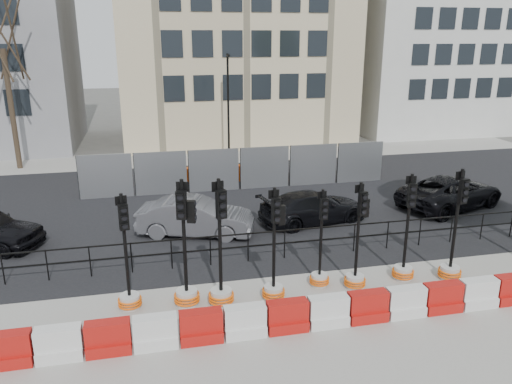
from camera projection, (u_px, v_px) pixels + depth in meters
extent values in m
plane|color=#51514C|center=(295.00, 275.00, 15.08)|extent=(120.00, 120.00, 0.00)
cube|color=gray|center=(330.00, 329.00, 12.28)|extent=(40.00, 6.00, 0.02)
cube|color=black|center=(248.00, 203.00, 21.60)|extent=(40.00, 14.00, 0.03)
cube|color=gray|center=(218.00, 156.00, 29.98)|extent=(40.00, 4.00, 0.02)
cube|color=beige|center=(232.00, 3.00, 33.30)|extent=(15.00, 10.00, 18.00)
cube|color=silver|center=(433.00, 21.00, 36.69)|extent=(12.00, 9.00, 16.00)
cylinder|color=black|center=(3.00, 270.00, 14.32)|extent=(0.04, 0.04, 1.00)
cylinder|color=black|center=(47.00, 266.00, 14.56)|extent=(0.04, 0.04, 1.00)
cylinder|color=black|center=(90.00, 262.00, 14.81)|extent=(0.04, 0.04, 1.00)
cylinder|color=black|center=(131.00, 258.00, 15.06)|extent=(0.04, 0.04, 1.00)
cylinder|color=black|center=(172.00, 255.00, 15.31)|extent=(0.04, 0.04, 1.00)
cylinder|color=black|center=(210.00, 251.00, 15.55)|extent=(0.04, 0.04, 1.00)
cylinder|color=black|center=(248.00, 248.00, 15.80)|extent=(0.04, 0.04, 1.00)
cylinder|color=black|center=(285.00, 244.00, 16.05)|extent=(0.04, 0.04, 1.00)
cylinder|color=black|center=(320.00, 241.00, 16.29)|extent=(0.04, 0.04, 1.00)
cylinder|color=black|center=(354.00, 238.00, 16.54)|extent=(0.04, 0.04, 1.00)
cylinder|color=black|center=(387.00, 235.00, 16.79)|extent=(0.04, 0.04, 1.00)
cylinder|color=black|center=(420.00, 232.00, 17.04)|extent=(0.04, 0.04, 1.00)
cylinder|color=black|center=(451.00, 230.00, 17.28)|extent=(0.04, 0.04, 1.00)
cylinder|color=black|center=(482.00, 227.00, 17.53)|extent=(0.04, 0.04, 1.00)
cylinder|color=black|center=(511.00, 224.00, 17.78)|extent=(0.04, 0.04, 1.00)
cube|color=black|center=(285.00, 231.00, 15.90)|extent=(18.00, 0.04, 0.04)
cube|color=black|center=(285.00, 243.00, 16.03)|extent=(18.00, 0.04, 0.04)
cube|color=gray|center=(106.00, 177.00, 21.93)|extent=(2.30, 0.05, 2.00)
cylinder|color=black|center=(78.00, 178.00, 21.69)|extent=(0.05, 0.05, 2.00)
cube|color=gray|center=(161.00, 174.00, 22.42)|extent=(2.30, 0.05, 2.00)
cylinder|color=black|center=(135.00, 175.00, 22.19)|extent=(0.05, 0.05, 2.00)
cube|color=gray|center=(214.00, 171.00, 22.92)|extent=(2.30, 0.05, 2.00)
cylinder|color=black|center=(189.00, 172.00, 22.68)|extent=(0.05, 0.05, 2.00)
cube|color=gray|center=(265.00, 168.00, 23.41)|extent=(2.30, 0.05, 2.00)
cylinder|color=black|center=(241.00, 169.00, 23.18)|extent=(0.05, 0.05, 2.00)
cube|color=gray|center=(313.00, 165.00, 23.91)|extent=(2.30, 0.05, 2.00)
cylinder|color=black|center=(290.00, 166.00, 23.67)|extent=(0.05, 0.05, 2.00)
cube|color=gray|center=(360.00, 162.00, 24.40)|extent=(2.30, 0.05, 2.00)
cylinder|color=black|center=(338.00, 164.00, 24.16)|extent=(0.05, 0.05, 2.00)
cube|color=#D7590E|center=(152.00, 178.00, 23.92)|extent=(1.00, 0.40, 0.80)
cube|color=#D7590E|center=(194.00, 176.00, 24.33)|extent=(1.00, 0.40, 0.80)
cube|color=#D7590E|center=(234.00, 173.00, 24.74)|extent=(1.00, 0.40, 0.80)
cube|color=#D7590E|center=(273.00, 171.00, 25.15)|extent=(1.00, 0.40, 0.80)
cube|color=#D7590E|center=(311.00, 169.00, 25.57)|extent=(1.00, 0.40, 0.80)
cylinder|color=black|center=(228.00, 108.00, 28.26)|extent=(0.12, 0.12, 6.00)
cube|color=black|center=(228.00, 55.00, 27.16)|extent=(0.12, 0.50, 0.12)
cylinder|color=#473828|center=(12.00, 111.00, 26.31)|extent=(0.28, 0.28, 6.30)
cube|color=red|center=(10.00, 359.00, 10.91)|extent=(1.00, 0.50, 0.30)
cube|color=red|center=(7.00, 344.00, 10.79)|extent=(1.00, 0.35, 0.50)
cube|color=white|center=(61.00, 353.00, 11.13)|extent=(1.00, 0.50, 0.30)
cube|color=white|center=(58.00, 337.00, 11.01)|extent=(1.00, 0.35, 0.50)
cube|color=red|center=(109.00, 347.00, 11.34)|extent=(1.00, 0.50, 0.30)
cube|color=red|center=(108.00, 332.00, 11.22)|extent=(1.00, 0.35, 0.50)
cube|color=white|center=(156.00, 341.00, 11.56)|extent=(1.00, 0.50, 0.30)
cube|color=white|center=(155.00, 326.00, 11.44)|extent=(1.00, 0.35, 0.50)
cube|color=red|center=(201.00, 336.00, 11.78)|extent=(1.00, 0.50, 0.30)
cube|color=red|center=(201.00, 321.00, 11.66)|extent=(1.00, 0.35, 0.50)
cube|color=white|center=(245.00, 330.00, 11.99)|extent=(1.00, 0.50, 0.30)
cube|color=white|center=(245.00, 316.00, 11.87)|extent=(1.00, 0.35, 0.50)
cube|color=red|center=(287.00, 325.00, 12.21)|extent=(1.00, 0.50, 0.30)
cube|color=red|center=(287.00, 311.00, 12.09)|extent=(1.00, 0.35, 0.50)
cube|color=white|center=(327.00, 320.00, 12.43)|extent=(1.00, 0.50, 0.30)
cube|color=white|center=(328.00, 306.00, 12.31)|extent=(1.00, 0.35, 0.50)
cube|color=red|center=(367.00, 315.00, 12.64)|extent=(1.00, 0.50, 0.30)
cube|color=red|center=(368.00, 301.00, 12.52)|extent=(1.00, 0.35, 0.50)
cube|color=white|center=(404.00, 310.00, 12.86)|extent=(1.00, 0.50, 0.30)
cube|color=white|center=(406.00, 297.00, 12.74)|extent=(1.00, 0.35, 0.50)
cube|color=red|center=(441.00, 306.00, 13.07)|extent=(1.00, 0.50, 0.30)
cube|color=red|center=(443.00, 292.00, 12.95)|extent=(1.00, 0.35, 0.50)
cube|color=white|center=(476.00, 301.00, 13.29)|extent=(1.00, 0.50, 0.30)
cube|color=white|center=(478.00, 288.00, 13.17)|extent=(1.00, 0.35, 0.50)
cube|color=red|center=(511.00, 297.00, 13.51)|extent=(1.00, 0.50, 0.30)
cylinder|color=silver|center=(130.00, 301.00, 13.21)|extent=(0.52, 0.52, 0.39)
torus|color=#F6610D|center=(130.00, 304.00, 13.23)|extent=(0.63, 0.63, 0.05)
torus|color=#F6610D|center=(130.00, 301.00, 13.21)|extent=(0.63, 0.63, 0.05)
torus|color=#F6610D|center=(130.00, 299.00, 13.18)|extent=(0.63, 0.63, 0.05)
cylinder|color=black|center=(125.00, 248.00, 12.74)|extent=(0.09, 0.09, 2.90)
cube|color=black|center=(124.00, 217.00, 12.38)|extent=(0.26, 0.19, 0.68)
cylinder|color=black|center=(125.00, 226.00, 12.38)|extent=(0.15, 0.08, 0.15)
cylinder|color=black|center=(124.00, 218.00, 12.32)|extent=(0.15, 0.08, 0.15)
cylinder|color=black|center=(124.00, 210.00, 12.25)|extent=(0.15, 0.08, 0.15)
cube|color=black|center=(121.00, 200.00, 12.42)|extent=(0.29, 0.10, 0.23)
cylinder|color=silver|center=(187.00, 297.00, 13.38)|extent=(0.57, 0.57, 0.43)
torus|color=#F6610D|center=(187.00, 300.00, 13.40)|extent=(0.69, 0.69, 0.05)
torus|color=#F6610D|center=(187.00, 297.00, 13.38)|extent=(0.69, 0.69, 0.05)
torus|color=#F6610D|center=(187.00, 294.00, 13.35)|extent=(0.69, 0.69, 0.05)
cylinder|color=black|center=(184.00, 239.00, 12.87)|extent=(0.10, 0.10, 3.19)
cube|color=black|center=(181.00, 205.00, 12.46)|extent=(0.29, 0.22, 0.74)
cylinder|color=black|center=(181.00, 215.00, 12.45)|extent=(0.17, 0.10, 0.16)
cylinder|color=black|center=(181.00, 206.00, 12.38)|extent=(0.17, 0.10, 0.16)
cylinder|color=black|center=(180.00, 197.00, 12.31)|extent=(0.17, 0.10, 0.16)
cube|color=black|center=(182.00, 187.00, 12.51)|extent=(0.31, 0.12, 0.26)
cube|color=black|center=(191.00, 212.00, 12.63)|extent=(0.24, 0.19, 0.58)
cylinder|color=silver|center=(221.00, 297.00, 13.40)|extent=(0.58, 0.58, 0.43)
torus|color=#F6610D|center=(221.00, 300.00, 13.42)|extent=(0.69, 0.69, 0.05)
torus|color=#F6610D|center=(221.00, 297.00, 13.40)|extent=(0.69, 0.69, 0.05)
torus|color=#F6610D|center=(221.00, 294.00, 13.37)|extent=(0.69, 0.69, 0.05)
cylinder|color=black|center=(220.00, 238.00, 12.89)|extent=(0.10, 0.10, 3.20)
cube|color=black|center=(221.00, 204.00, 12.49)|extent=(0.29, 0.21, 0.75)
cylinder|color=black|center=(223.00, 214.00, 12.49)|extent=(0.17, 0.10, 0.16)
cylinder|color=black|center=(223.00, 205.00, 12.42)|extent=(0.17, 0.10, 0.16)
cylinder|color=black|center=(222.00, 196.00, 12.35)|extent=(0.17, 0.10, 0.16)
cube|color=black|center=(218.00, 186.00, 12.53)|extent=(0.32, 0.12, 0.26)
cylinder|color=silver|center=(273.00, 292.00, 13.67)|extent=(0.52, 0.52, 0.39)
torus|color=#F6610D|center=(273.00, 295.00, 13.69)|extent=(0.63, 0.63, 0.05)
torus|color=#F6610D|center=(273.00, 292.00, 13.67)|extent=(0.63, 0.63, 0.05)
torus|color=#F6610D|center=(273.00, 290.00, 13.65)|extent=(0.63, 0.63, 0.05)
cylinder|color=black|center=(274.00, 240.00, 13.20)|extent=(0.09, 0.09, 2.91)
cube|color=black|center=(276.00, 210.00, 12.84)|extent=(0.25, 0.16, 0.68)
cylinder|color=black|center=(277.00, 219.00, 12.83)|extent=(0.15, 0.07, 0.15)
cylinder|color=black|center=(277.00, 211.00, 12.77)|extent=(0.15, 0.07, 0.15)
cylinder|color=black|center=(277.00, 204.00, 12.71)|extent=(0.15, 0.07, 0.15)
cube|color=black|center=(274.00, 194.00, 12.88)|extent=(0.29, 0.07, 0.23)
cube|color=black|center=(281.00, 215.00, 13.06)|extent=(0.21, 0.15, 0.53)
cylinder|color=silver|center=(319.00, 280.00, 14.42)|extent=(0.48, 0.48, 0.35)
torus|color=#F6610D|center=(319.00, 282.00, 14.44)|extent=(0.57, 0.57, 0.04)
torus|color=#F6610D|center=(319.00, 280.00, 14.42)|extent=(0.57, 0.57, 0.04)
torus|color=#F6610D|center=(319.00, 277.00, 14.40)|extent=(0.57, 0.57, 0.04)
cylinder|color=black|center=(321.00, 234.00, 14.00)|extent=(0.08, 0.08, 2.65)
cube|color=black|center=(324.00, 209.00, 13.67)|extent=(0.22, 0.14, 0.62)
cylinder|color=black|center=(325.00, 216.00, 13.66)|extent=(0.14, 0.05, 0.13)
cylinder|color=black|center=(325.00, 210.00, 13.60)|extent=(0.14, 0.05, 0.13)
cylinder|color=black|center=(325.00, 203.00, 13.54)|extent=(0.14, 0.05, 0.13)
cube|color=black|center=(322.00, 195.00, 13.70)|extent=(0.27, 0.05, 0.21)
cylinder|color=silver|center=(355.00, 281.00, 14.29)|extent=(0.52, 0.52, 0.38)
torus|color=#F6610D|center=(355.00, 284.00, 14.32)|extent=(0.62, 0.62, 0.05)
torus|color=#F6610D|center=(355.00, 281.00, 14.29)|extent=(0.62, 0.62, 0.05)
torus|color=#F6610D|center=(355.00, 279.00, 14.27)|extent=(0.62, 0.62, 0.05)
cylinder|color=black|center=(358.00, 232.00, 13.84)|extent=(0.09, 0.09, 2.87)
cube|color=black|center=(363.00, 204.00, 13.48)|extent=(0.25, 0.18, 0.67)
cylinder|color=black|center=(364.00, 212.00, 13.48)|extent=(0.15, 0.08, 0.14)
cylinder|color=black|center=(364.00, 204.00, 13.41)|extent=(0.15, 0.08, 0.14)
cylinder|color=black|center=(365.00, 197.00, 13.35)|extent=(0.15, 0.08, 0.14)
cube|color=black|center=(360.00, 188.00, 13.51)|extent=(0.29, 0.09, 0.23)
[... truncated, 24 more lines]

